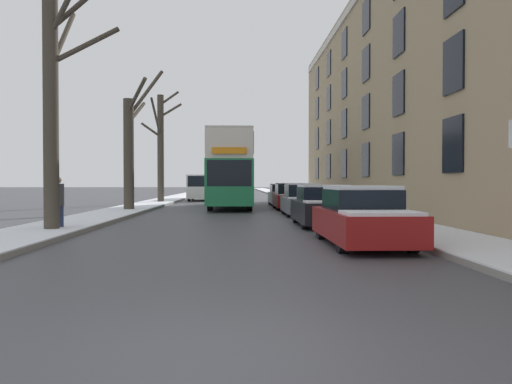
{
  "coord_description": "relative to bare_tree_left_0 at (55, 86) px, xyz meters",
  "views": [
    {
      "loc": [
        0.21,
        -4.26,
        1.54
      ],
      "look_at": [
        1.18,
        20.63,
        1.06
      ],
      "focal_mm": 35.0,
      "sensor_mm": 36.0,
      "label": 1
    }
  ],
  "objects": [
    {
      "name": "double_decker_bus",
      "position": [
        5.05,
        15.23,
        -1.95
      ],
      "size": [
        2.51,
        11.03,
        4.39
      ],
      "color": "#1E7A47",
      "rests_on": "ground"
    },
    {
      "name": "parked_car_0",
      "position": [
        8.5,
        -3.08,
        -3.75
      ],
      "size": [
        1.78,
        4.46,
        1.46
      ],
      "color": "maroon",
      "rests_on": "ground"
    },
    {
      "name": "parked_car_1",
      "position": [
        8.5,
        2.36,
        -3.75
      ],
      "size": [
        1.9,
        4.13,
        1.45
      ],
      "color": "black",
      "rests_on": "ground"
    },
    {
      "name": "terrace_facade_right",
      "position": [
        16.55,
        10.11,
        1.69
      ],
      "size": [
        9.1,
        40.91,
        12.22
      ],
      "color": "tan",
      "rests_on": "ground"
    },
    {
      "name": "parked_car_3",
      "position": [
        8.5,
        13.41,
        -3.74
      ],
      "size": [
        1.79,
        4.38,
        1.5
      ],
      "color": "maroon",
      "rests_on": "ground"
    },
    {
      "name": "ground_plane",
      "position": [
        5.21,
        -10.9,
        -4.43
      ],
      "size": [
        320.0,
        320.0,
        0.0
      ],
      "primitive_type": "plane",
      "color": "#424247"
    },
    {
      "name": "bare_tree_left_2",
      "position": [
        -0.1,
        21.37,
        -0.2
      ],
      "size": [
        2.96,
        2.12,
        8.23
      ],
      "color": "#423A30",
      "rests_on": "ground"
    },
    {
      "name": "bare_tree_left_0",
      "position": [
        0.0,
        0.0,
        0.0
      ],
      "size": [
        3.24,
        3.3,
        9.59
      ],
      "color": "#423A30",
      "rests_on": "ground"
    },
    {
      "name": "oncoming_van",
      "position": [
        2.39,
        27.47,
        -3.25
      ],
      "size": [
        2.0,
        5.41,
        2.17
      ],
      "color": "white",
      "rests_on": "ground"
    },
    {
      "name": "bare_tree_left_1",
      "position": [
        -0.1,
        11.01,
        -1.05
      ],
      "size": [
        1.9,
        4.04,
        7.66
      ],
      "color": "#423A30",
      "rests_on": "ground"
    },
    {
      "name": "parked_car_2",
      "position": [
        8.5,
        7.85,
        -3.74
      ],
      "size": [
        1.75,
        4.09,
        1.5
      ],
      "color": "slate",
      "rests_on": "ground"
    },
    {
      "name": "sidewalk_left",
      "position": [
        -0.4,
        42.1,
        -4.35
      ],
      "size": [
        2.46,
        130.0,
        0.16
      ],
      "color": "gray",
      "rests_on": "ground"
    },
    {
      "name": "sidewalk_right",
      "position": [
        10.82,
        42.1,
        -4.35
      ],
      "size": [
        2.46,
        130.0,
        0.16
      ],
      "color": "gray",
      "rests_on": "ground"
    },
    {
      "name": "parked_car_4",
      "position": [
        8.5,
        18.62,
        -3.76
      ],
      "size": [
        1.68,
        4.39,
        1.44
      ],
      "color": "#9EA3AD",
      "rests_on": "ground"
    },
    {
      "name": "pedestrian_left_sidewalk",
      "position": [
        -0.14,
        0.56,
        -3.48
      ],
      "size": [
        0.37,
        0.37,
        1.72
      ],
      "rotation": [
        0.0,
        0.0,
        6.24
      ],
      "color": "navy",
      "rests_on": "ground"
    }
  ]
}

